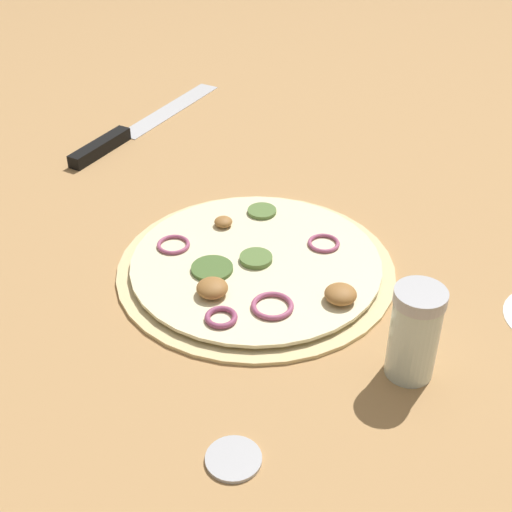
# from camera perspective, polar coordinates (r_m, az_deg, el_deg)

# --- Properties ---
(ground_plane) EXTENTS (3.00, 3.00, 0.00)m
(ground_plane) POSITION_cam_1_polar(r_m,az_deg,el_deg) (0.79, 0.00, -1.11)
(ground_plane) COLOR tan
(pizza) EXTENTS (0.30, 0.30, 0.03)m
(pizza) POSITION_cam_1_polar(r_m,az_deg,el_deg) (0.78, 0.00, -0.80)
(pizza) COLOR beige
(pizza) RESTS_ON ground_plane
(knife) EXTENTS (0.34, 0.12, 0.02)m
(knife) POSITION_cam_1_polar(r_m,az_deg,el_deg) (1.08, -10.47, 9.56)
(knife) COLOR silver
(knife) RESTS_ON ground_plane
(spice_jar) EXTENTS (0.05, 0.05, 0.09)m
(spice_jar) POSITION_cam_1_polar(r_m,az_deg,el_deg) (0.65, 12.56, -6.01)
(spice_jar) COLOR silver
(spice_jar) RESTS_ON ground_plane
(loose_cap) EXTENTS (0.05, 0.05, 0.01)m
(loose_cap) POSITION_cam_1_polar(r_m,az_deg,el_deg) (0.59, -1.81, -15.82)
(loose_cap) COLOR #B2B2B7
(loose_cap) RESTS_ON ground_plane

